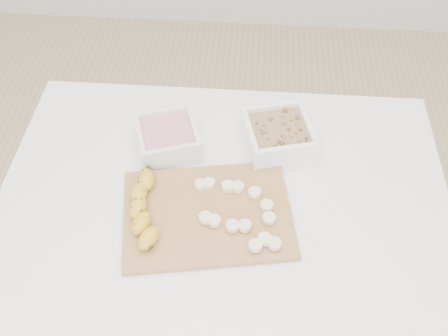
# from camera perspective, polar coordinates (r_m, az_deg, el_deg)

# --- Properties ---
(ground) EXTENTS (3.50, 3.50, 0.00)m
(ground) POSITION_cam_1_polar(r_m,az_deg,el_deg) (1.77, -0.07, -17.70)
(ground) COLOR #C6AD89
(ground) RESTS_ON ground
(table) EXTENTS (1.00, 0.70, 0.75)m
(table) POSITION_cam_1_polar(r_m,az_deg,el_deg) (1.18, -0.11, -5.92)
(table) COLOR white
(table) RESTS_ON ground
(bowl_yogurt) EXTENTS (0.17, 0.17, 0.06)m
(bowl_yogurt) POSITION_cam_1_polar(r_m,az_deg,el_deg) (1.18, -6.42, 3.47)
(bowl_yogurt) COLOR white
(bowl_yogurt) RESTS_ON table
(bowl_granola) EXTENTS (0.18, 0.18, 0.07)m
(bowl_granola) POSITION_cam_1_polar(r_m,az_deg,el_deg) (1.18, 6.20, 3.72)
(bowl_granola) COLOR white
(bowl_granola) RESTS_ON table
(cutting_board) EXTENTS (0.39, 0.31, 0.01)m
(cutting_board) POSITION_cam_1_polar(r_m,az_deg,el_deg) (1.07, -1.90, -5.29)
(cutting_board) COLOR #A57548
(cutting_board) RESTS_ON table
(banana) EXTENTS (0.05, 0.20, 0.03)m
(banana) POSITION_cam_1_polar(r_m,az_deg,el_deg) (1.06, -9.09, -4.72)
(banana) COLOR gold
(banana) RESTS_ON cutting_board
(banana_slices) EXTENTS (0.19, 0.18, 0.02)m
(banana_slices) POSITION_cam_1_polar(r_m,az_deg,el_deg) (1.05, 1.76, -5.03)
(banana_slices) COLOR #FBE9BD
(banana_slices) RESTS_ON cutting_board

